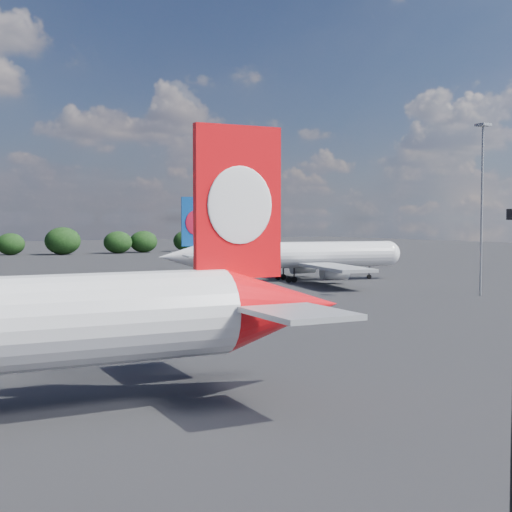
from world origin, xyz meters
TOP-DOWN VIEW (x-y plane):
  - china_southern_airliner at (58.66, 70.71)m, footprint 42.19×40.39m
  - floodlight_mast_near at (67.96, 38.55)m, footprint 1.60×1.60m

SIDE VIEW (x-z plane):
  - china_southern_airliner at x=58.66m, z-range -2.72..11.18m
  - floodlight_mast_near at x=67.96m, z-range 3.31..26.47m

